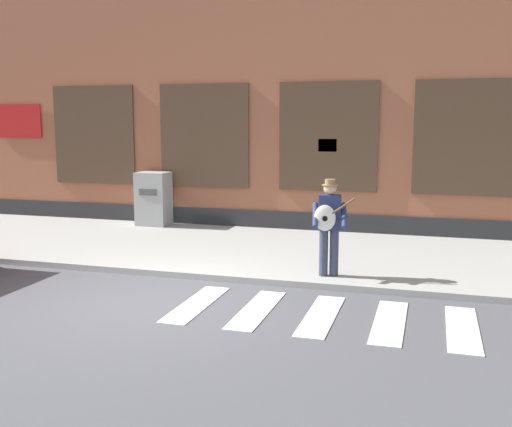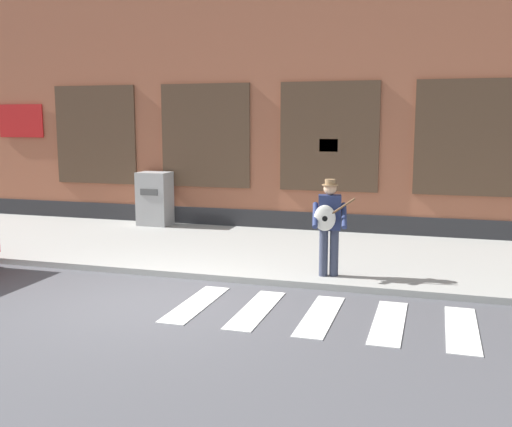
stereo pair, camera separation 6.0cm
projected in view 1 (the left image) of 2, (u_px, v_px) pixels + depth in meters
name	position (u px, v px, depth m)	size (l,w,h in m)	color
ground_plane	(156.00, 303.00, 9.15)	(160.00, 160.00, 0.00)	#4C4C51
sidewalk	(234.00, 249.00, 12.70)	(28.00, 4.74, 0.11)	#9E9E99
building_backdrop	(284.00, 60.00, 16.17)	(28.00, 4.06, 8.77)	#99563D
crosswalk	(355.00, 319.00, 8.39)	(5.20, 1.90, 0.01)	silver
busker	(329.00, 222.00, 10.13)	(0.76, 0.61, 1.67)	#33384C
utility_box	(154.00, 199.00, 15.19)	(0.79, 0.63, 1.35)	#9E9E9E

